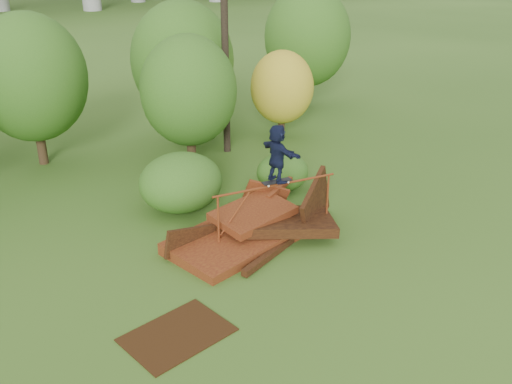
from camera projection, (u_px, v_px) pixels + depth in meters
ground at (324, 263)px, 15.30m from camera, size 240.00×240.00×0.00m
scrap_pile at (256, 228)px, 16.39m from camera, size 5.74×3.44×2.29m
grind_rail at (275, 198)px, 15.96m from camera, size 3.72×0.79×1.75m
skateboard at (277, 181)px, 15.78m from camera, size 0.88×0.39×0.09m
skater at (277, 153)px, 15.44m from camera, size 0.49×1.51×1.62m
flat_plate at (177, 335)px, 12.52m from camera, size 2.39×1.83×0.03m
tree_1 at (30, 78)px, 20.74m from camera, size 4.10×4.10×5.70m
tree_2 at (189, 91)px, 20.61m from camera, size 3.53×3.53×4.97m
tree_3 at (183, 61)px, 23.22m from camera, size 4.21×4.21×5.84m
tree_4 at (282, 87)px, 24.26m from camera, size 2.71×2.71×3.75m
tree_5 at (307, 37)px, 28.14m from camera, size 4.27×4.27×6.00m
shrub_left at (181, 182)px, 18.00m from camera, size 2.69×2.48×1.86m
shrub_right at (282, 172)px, 19.54m from camera, size 1.83×1.68×1.30m
utility_pole at (224, 8)px, 21.09m from camera, size 1.40×0.28×11.10m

